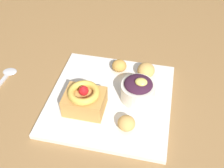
% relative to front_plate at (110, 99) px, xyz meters
% --- Properties ---
extents(ground_plane, '(8.00, 8.00, 0.00)m').
position_rel_front_plate_xyz_m(ground_plane, '(-0.05, 0.23, -0.74)').
color(ground_plane, '#2D2826').
extents(dining_table, '(1.44, 1.04, 0.73)m').
position_rel_front_plate_xyz_m(dining_table, '(-0.05, 0.23, -0.09)').
color(dining_table, olive).
rests_on(dining_table, ground_plane).
extents(front_plate, '(0.30, 0.30, 0.01)m').
position_rel_front_plate_xyz_m(front_plate, '(0.00, 0.00, 0.00)').
color(front_plate, white).
rests_on(front_plate, dining_table).
extents(cake_slice, '(0.09, 0.08, 0.07)m').
position_rel_front_plate_xyz_m(cake_slice, '(-0.05, -0.05, 0.04)').
color(cake_slice, '#C68E47').
rests_on(cake_slice, front_plate).
extents(berry_ramekin, '(0.08, 0.08, 0.07)m').
position_rel_front_plate_xyz_m(berry_ramekin, '(0.07, 0.01, 0.04)').
color(berry_ramekin, silver).
rests_on(berry_ramekin, front_plate).
extents(fritter_front, '(0.04, 0.04, 0.03)m').
position_rel_front_plate_xyz_m(fritter_front, '(0.00, 0.11, 0.02)').
color(fritter_front, gold).
rests_on(fritter_front, front_plate).
extents(fritter_middle, '(0.04, 0.04, 0.03)m').
position_rel_front_plate_xyz_m(fritter_middle, '(0.06, -0.08, 0.02)').
color(fritter_middle, tan).
rests_on(fritter_middle, front_plate).
extents(fritter_back, '(0.05, 0.05, 0.04)m').
position_rel_front_plate_xyz_m(fritter_back, '(0.08, 0.10, 0.02)').
color(fritter_back, tan).
rests_on(fritter_back, front_plate).
extents(spoon, '(0.04, 0.13, 0.00)m').
position_rel_front_plate_xyz_m(spoon, '(-0.30, 0.02, -0.00)').
color(spoon, silver).
rests_on(spoon, dining_table).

